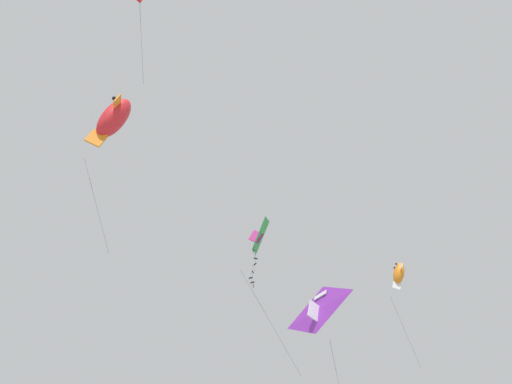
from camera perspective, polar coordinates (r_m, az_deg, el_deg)
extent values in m
cylinder|color=#47474C|center=(33.63, -7.33, 9.52)|extent=(0.96, 0.14, 5.18)
ellipsoid|color=red|center=(35.57, -9.08, 4.69)|extent=(1.70, 2.03, 2.32)
cube|color=orange|center=(35.33, -8.85, 5.56)|extent=(0.80, 0.57, 0.45)
cube|color=orange|center=(36.12, -8.86, 4.34)|extent=(0.80, 0.57, 0.45)
cube|color=orange|center=(34.85, -10.17, 3.41)|extent=(0.45, 0.84, 0.89)
sphere|color=black|center=(35.92, -9.05, 5.93)|extent=(0.25, 0.27, 0.22)
sphere|color=black|center=(36.33, -9.06, 5.29)|extent=(0.25, 0.27, 0.22)
cylinder|color=#47474C|center=(33.71, -10.19, -0.74)|extent=(1.29, 1.02, 4.89)
ellipsoid|color=orange|center=(45.15, 9.12, -5.17)|extent=(0.92, 1.02, 1.37)
cube|color=white|center=(44.99, 9.25, -4.78)|extent=(0.45, 0.29, 0.28)
cube|color=white|center=(45.51, 9.04, -5.25)|extent=(0.45, 0.29, 0.28)
cube|color=white|center=(44.71, 8.98, -5.93)|extent=(0.25, 0.45, 0.48)
sphere|color=black|center=(45.24, 8.95, -4.56)|extent=(0.14, 0.15, 0.12)
sphere|color=black|center=(45.51, 8.84, -4.80)|extent=(0.14, 0.15, 0.12)
cylinder|color=#47474C|center=(43.99, 9.49, -8.71)|extent=(0.98, 0.55, 4.27)
pyramid|color=purple|center=(39.15, 4.01, -7.50)|extent=(3.02, 0.84, 1.88)
cube|color=white|center=(38.92, 3.79, -7.64)|extent=(0.17, 0.89, 1.00)
cube|color=white|center=(39.67, 4.13, -6.60)|extent=(0.75, 0.18, 0.20)
pyramid|color=green|center=(37.99, 0.26, -2.79)|extent=(1.99, 1.34, 1.13)
cube|color=#DB2D93|center=(37.92, 0.01, -2.88)|extent=(0.32, 0.61, 0.70)
cube|color=#DB2D93|center=(38.30, 0.58, -2.24)|extent=(0.47, 0.28, 0.13)
cylinder|color=#47474C|center=(37.56, -0.15, -3.61)|extent=(0.03, 0.03, 0.26)
cube|color=black|center=(37.49, -0.17, -3.77)|extent=(0.17, 0.08, 0.06)
cylinder|color=#47474C|center=(37.37, -0.11, -3.88)|extent=(0.01, 0.15, 0.26)
cube|color=black|center=(37.25, -0.05, -3.99)|extent=(0.16, 0.11, 0.06)
cylinder|color=#47474C|center=(37.16, -0.04, -4.13)|extent=(0.02, 0.05, 0.26)
cube|color=black|center=(37.07, -0.02, -4.27)|extent=(0.06, 0.17, 0.06)
cylinder|color=#47474C|center=(37.01, -0.04, -4.45)|extent=(0.01, 0.06, 0.26)
cube|color=black|center=(36.96, -0.06, -4.63)|extent=(0.17, 0.03, 0.06)
cylinder|color=#47474C|center=(36.96, -0.13, -4.88)|extent=(0.03, 0.22, 0.26)
cube|color=black|center=(36.97, -0.20, -5.12)|extent=(0.12, 0.15, 0.06)
cylinder|color=#47474C|center=(36.93, -0.27, -5.32)|extent=(0.05, 0.11, 0.26)
cube|color=black|center=(36.88, -0.34, -5.51)|extent=(0.15, 0.12, 0.06)
cylinder|color=#47474C|center=(36.79, -0.29, -5.65)|extent=(0.04, 0.09, 0.26)
cube|color=black|center=(36.70, -0.23, -5.80)|extent=(0.15, 0.11, 0.06)
cylinder|color=#47474C|center=(36.58, -0.20, -5.91)|extent=(0.04, 0.15, 0.26)
cube|color=black|center=(36.45, -0.16, -6.02)|extent=(0.16, 0.10, 0.06)
cylinder|color=#47474C|center=(37.07, 0.83, -8.16)|extent=(2.37, 1.38, 5.77)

